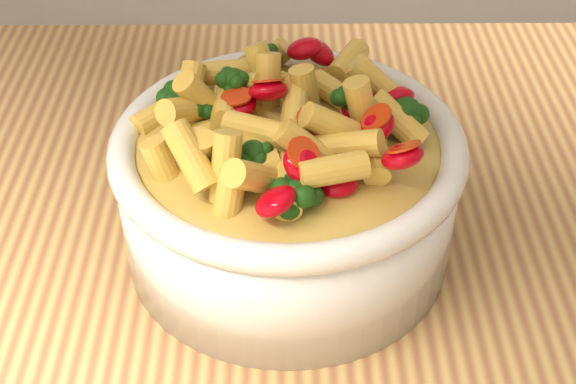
{
  "coord_description": "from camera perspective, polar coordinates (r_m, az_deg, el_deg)",
  "views": [
    {
      "loc": [
        -0.06,
        -0.35,
        1.29
      ],
      "look_at": [
        -0.05,
        0.07,
        0.95
      ],
      "focal_mm": 50.0,
      "sensor_mm": 36.0,
      "label": 1
    }
  ],
  "objects": [
    {
      "name": "serving_bowl",
      "position": [
        0.54,
        -0.0,
        0.1
      ],
      "size": [
        0.23,
        0.23,
        0.1
      ],
      "color": "silver",
      "rests_on": "table"
    },
    {
      "name": "pasta_salad",
      "position": [
        0.5,
        0.0,
        5.54
      ],
      "size": [
        0.18,
        0.18,
        0.04
      ],
      "color": "#E5BC48",
      "rests_on": "serving_bowl"
    }
  ]
}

